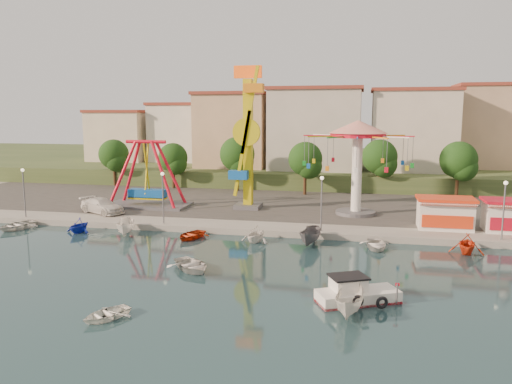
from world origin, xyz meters
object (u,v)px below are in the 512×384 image
(cabin_motorboat, at_px, (356,295))
(pirate_ship_ride, at_px, (147,175))
(wave_swinger, at_px, (358,146))
(rowboat_a, at_px, (191,265))
(van, at_px, (102,206))
(skiff, at_px, (350,302))
(kamikaze_tower, at_px, (248,141))

(cabin_motorboat, bearing_deg, pirate_ship_ride, 109.12)
(wave_swinger, distance_m, rowboat_a, 25.48)
(wave_swinger, xyz_separation_m, cabin_motorboat, (0.42, -25.14, -7.71))
(wave_swinger, bearing_deg, van, -169.32)
(wave_swinger, relative_size, skiff, 2.85)
(kamikaze_tower, height_order, skiff, kamikaze_tower)
(wave_swinger, bearing_deg, rowboat_a, -119.04)
(wave_swinger, height_order, van, wave_swinger)
(cabin_motorboat, relative_size, van, 0.94)
(kamikaze_tower, xyz_separation_m, skiff, (12.53, -28.10, -7.82))
(kamikaze_tower, bearing_deg, rowboat_a, -88.34)
(rowboat_a, bearing_deg, pirate_ship_ride, 75.52)
(kamikaze_tower, distance_m, wave_swinger, 12.45)
(pirate_ship_ride, bearing_deg, cabin_motorboat, -44.71)
(pirate_ship_ride, height_order, skiff, pirate_ship_ride)
(pirate_ship_ride, relative_size, skiff, 2.46)
(skiff, bearing_deg, cabin_motorboat, 87.27)
(pirate_ship_ride, xyz_separation_m, van, (-3.28, -4.96, -2.95))
(wave_swinger, distance_m, van, 29.23)
(cabin_motorboat, height_order, van, van)
(kamikaze_tower, distance_m, cabin_motorboat, 30.08)
(cabin_motorboat, distance_m, rowboat_a, 12.82)
(pirate_ship_ride, xyz_separation_m, wave_swinger, (24.66, 0.31, 3.80))
(kamikaze_tower, relative_size, van, 2.84)
(pirate_ship_ride, xyz_separation_m, kamikaze_tower, (12.24, 1.13, 4.21))
(skiff, distance_m, van, 35.66)
(kamikaze_tower, relative_size, cabin_motorboat, 3.03)
(skiff, xyz_separation_m, van, (-28.05, 22.01, 0.66))
(wave_swinger, height_order, cabin_motorboat, wave_swinger)
(pirate_ship_ride, bearing_deg, wave_swinger, 0.73)
(skiff, height_order, van, van)
(pirate_ship_ride, height_order, kamikaze_tower, kamikaze_tower)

